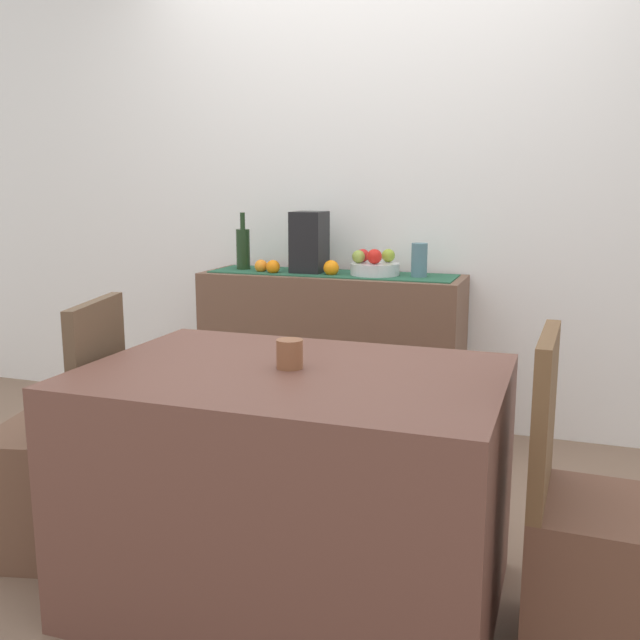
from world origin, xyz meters
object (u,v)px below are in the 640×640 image
(wine_bottle, at_px, (243,248))
(ceramic_vase, at_px, (419,261))
(coffee_cup, at_px, (290,354))
(fruit_bowl, at_px, (375,269))
(coffee_maker, at_px, (309,242))
(dining_table, at_px, (293,486))
(sideboard_console, at_px, (331,353))
(chair_by_corner, at_px, (599,568))
(chair_near_window, at_px, (60,479))

(wine_bottle, bearing_deg, ceramic_vase, 0.00)
(ceramic_vase, xyz_separation_m, coffee_cup, (-0.08, -1.51, -0.13))
(fruit_bowl, xyz_separation_m, coffee_maker, (-0.35, 0.00, 0.12))
(dining_table, bearing_deg, sideboard_console, 104.22)
(sideboard_console, distance_m, chair_by_corner, 1.98)
(coffee_cup, height_order, chair_near_window, chair_near_window)
(fruit_bowl, distance_m, wine_bottle, 0.73)
(dining_table, xyz_separation_m, chair_near_window, (-0.88, 0.00, -0.10))
(ceramic_vase, height_order, chair_by_corner, ceramic_vase)
(wine_bottle, bearing_deg, chair_near_window, -90.11)
(chair_near_window, bearing_deg, fruit_bowl, 64.43)
(coffee_maker, bearing_deg, chair_by_corner, -47.58)
(sideboard_console, bearing_deg, coffee_maker, 180.00)
(chair_by_corner, bearing_deg, dining_table, -179.97)
(wine_bottle, height_order, coffee_maker, coffee_maker)
(coffee_maker, xyz_separation_m, dining_table, (0.51, -1.52, -0.61))
(fruit_bowl, relative_size, dining_table, 0.20)
(coffee_maker, bearing_deg, fruit_bowl, 0.00)
(coffee_maker, relative_size, coffee_cup, 3.59)
(ceramic_vase, bearing_deg, coffee_cup, -93.01)
(chair_near_window, bearing_deg, coffee_cup, 0.66)
(coffee_cup, bearing_deg, chair_near_window, -179.34)
(fruit_bowl, distance_m, coffee_maker, 0.37)
(fruit_bowl, xyz_separation_m, dining_table, (0.16, -1.52, -0.49))
(sideboard_console, bearing_deg, chair_by_corner, -50.16)
(sideboard_console, distance_m, chair_near_window, 1.60)
(coffee_cup, bearing_deg, sideboard_console, 103.83)
(chair_near_window, bearing_deg, sideboard_console, 71.83)
(fruit_bowl, bearing_deg, wine_bottle, 180.00)
(coffee_maker, bearing_deg, wine_bottle, 180.00)
(wine_bottle, relative_size, dining_table, 0.25)
(coffee_maker, relative_size, ceramic_vase, 1.85)
(chair_near_window, bearing_deg, coffee_maker, 76.04)
(sideboard_console, height_order, coffee_cup, same)
(dining_table, distance_m, chair_near_window, 0.89)
(wine_bottle, height_order, chair_by_corner, wine_bottle)
(ceramic_vase, bearing_deg, chair_near_window, -122.01)
(chair_near_window, relative_size, chair_by_corner, 1.00)
(dining_table, xyz_separation_m, coffee_cup, (-0.01, 0.01, 0.41))
(dining_table, distance_m, coffee_cup, 0.41)
(ceramic_vase, distance_m, dining_table, 1.61)
(wine_bottle, height_order, ceramic_vase, wine_bottle)
(sideboard_console, xyz_separation_m, wine_bottle, (-0.49, 0.00, 0.53))
(dining_table, height_order, chair_by_corner, chair_by_corner)
(wine_bottle, relative_size, coffee_maker, 0.97)
(coffee_cup, bearing_deg, coffee_maker, 108.07)
(wine_bottle, relative_size, coffee_cup, 3.48)
(fruit_bowl, height_order, chair_near_window, chair_near_window)
(fruit_bowl, relative_size, wine_bottle, 0.81)
(coffee_maker, bearing_deg, dining_table, -71.59)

